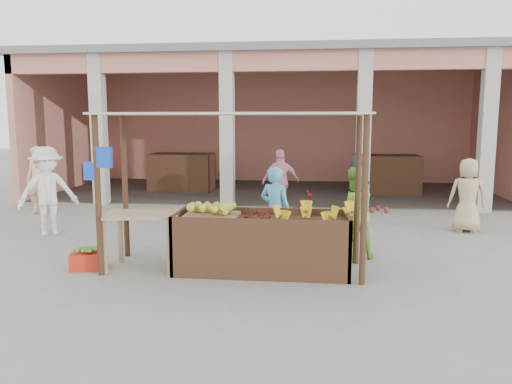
# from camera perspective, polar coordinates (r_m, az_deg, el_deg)

# --- Properties ---
(ground) EXTENTS (60.00, 60.00, 0.00)m
(ground) POSITION_cam_1_polar(r_m,az_deg,el_deg) (7.74, -3.04, -8.90)
(ground) COLOR slate
(ground) RESTS_ON ground
(market_building) EXTENTS (14.40, 6.40, 4.20)m
(market_building) POSITION_cam_1_polar(r_m,az_deg,el_deg) (16.26, 2.39, 9.71)
(market_building) COLOR tan
(market_building) RESTS_ON ground
(fruit_stall) EXTENTS (2.60, 0.95, 0.80)m
(fruit_stall) POSITION_cam_1_polar(r_m,az_deg,el_deg) (7.56, 0.69, -6.15)
(fruit_stall) COLOR #452C1B
(fruit_stall) RESTS_ON ground
(stall_awning) EXTENTS (4.09, 1.35, 2.39)m
(stall_awning) POSITION_cam_1_polar(r_m,az_deg,el_deg) (7.46, -3.19, 5.91)
(stall_awning) COLOR #452C1B
(stall_awning) RESTS_ON ground
(banana_heap) EXTENTS (1.18, 0.65, 0.22)m
(banana_heap) POSITION_cam_1_polar(r_m,az_deg,el_deg) (7.40, 6.81, -2.50)
(banana_heap) COLOR yellow
(banana_heap) RESTS_ON fruit_stall
(melon_tray) EXTENTS (0.80, 0.70, 0.21)m
(melon_tray) POSITION_cam_1_polar(r_m,az_deg,el_deg) (7.59, -5.15, -2.28)
(melon_tray) COLOR #8F6A4A
(melon_tray) RESTS_ON fruit_stall
(berry_heap) EXTENTS (0.44, 0.36, 0.14)m
(berry_heap) POSITION_cam_1_polar(r_m,az_deg,el_deg) (7.47, 0.26, -2.64)
(berry_heap) COLOR maroon
(berry_heap) RESTS_ON fruit_stall
(side_table) EXTENTS (1.21, 0.92, 0.88)m
(side_table) POSITION_cam_1_polar(r_m,az_deg,el_deg) (7.80, -12.80, -3.37)
(side_table) COLOR tan
(side_table) RESTS_ON ground
(papaya_pile) EXTENTS (0.73, 0.42, 0.21)m
(papaya_pile) POSITION_cam_1_polar(r_m,az_deg,el_deg) (7.75, -12.86, -1.59)
(papaya_pile) COLOR #4C9731
(papaya_pile) RESTS_ON side_table
(red_crate) EXTENTS (0.59, 0.49, 0.27)m
(red_crate) POSITION_cam_1_polar(r_m,az_deg,el_deg) (8.18, -18.60, -7.42)
(red_crate) COLOR red
(red_crate) RESTS_ON ground
(plantain_bundle) EXTENTS (0.41, 0.29, 0.08)m
(plantain_bundle) POSITION_cam_1_polar(r_m,az_deg,el_deg) (8.13, -18.65, -6.23)
(plantain_bundle) COLOR olive
(plantain_bundle) RESTS_ON red_crate
(produce_sacks) EXTENTS (0.99, 0.74, 0.60)m
(produce_sacks) POSITION_cam_1_polar(r_m,az_deg,el_deg) (12.76, 13.46, -0.91)
(produce_sacks) COLOR maroon
(produce_sacks) RESTS_ON ground
(vendor_blue) EXTENTS (0.73, 0.64, 1.61)m
(vendor_blue) POSITION_cam_1_polar(r_m,az_deg,el_deg) (8.44, 2.22, -1.83)
(vendor_blue) COLOR #5BB9F1
(vendor_blue) RESTS_ON ground
(vendor_green) EXTENTS (0.86, 0.62, 1.60)m
(vendor_green) POSITION_cam_1_polar(r_m,az_deg,el_deg) (8.38, 11.04, -2.08)
(vendor_green) COLOR #76BE38
(vendor_green) RESTS_ON ground
(motorcycle) EXTENTS (0.84, 1.89, 0.95)m
(motorcycle) POSITION_cam_1_polar(r_m,az_deg,el_deg) (9.62, 3.34, -2.58)
(motorcycle) COLOR maroon
(motorcycle) RESTS_ON ground
(shopper_a) EXTENTS (1.34, 1.22, 1.90)m
(shopper_a) POSITION_cam_1_polar(r_m,az_deg,el_deg) (10.71, -22.73, 0.47)
(shopper_a) COLOR white
(shopper_a) RESTS_ON ground
(shopper_b) EXTENTS (1.10, 0.79, 1.68)m
(shopper_b) POSITION_cam_1_polar(r_m,az_deg,el_deg) (12.24, 2.83, 1.46)
(shopper_b) COLOR pink
(shopper_b) RESTS_ON ground
(shopper_c) EXTENTS (0.85, 0.59, 1.68)m
(shopper_c) POSITION_cam_1_polar(r_m,az_deg,el_deg) (11.03, 23.04, 0.08)
(shopper_c) COLOR tan
(shopper_c) RESTS_ON ground
(shopper_d) EXTENTS (0.61, 1.46, 1.58)m
(shopper_d) POSITION_cam_1_polar(r_m,az_deg,el_deg) (12.64, 11.61, 1.30)
(shopper_d) COLOR #474752
(shopper_d) RESTS_ON ground
(shopper_e) EXTENTS (0.68, 0.54, 1.72)m
(shopper_e) POSITION_cam_1_polar(r_m,az_deg,el_deg) (13.22, -23.66, 1.38)
(shopper_e) COLOR #F5C084
(shopper_e) RESTS_ON ground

